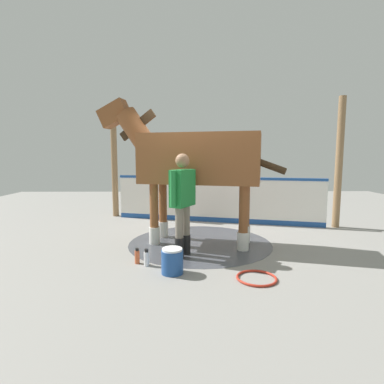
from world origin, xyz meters
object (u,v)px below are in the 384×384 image
object	(u,v)px
handler	(183,198)
bottle_shampoo	(147,258)
horse	(194,160)
bottle_spray	(137,256)
hose_coil	(257,278)
wash_bucket	(172,261)

from	to	relation	value
handler	bottle_shampoo	size ratio (longest dim) A/B	6.53
horse	bottle_spray	size ratio (longest dim) A/B	14.39
bottle_shampoo	handler	bearing A→B (deg)	-50.69
horse	hose_coil	size ratio (longest dim) A/B	6.41
wash_bucket	horse	bearing A→B (deg)	-12.38
hose_coil	bottle_spray	bearing A→B (deg)	69.81
handler	bottle_shampoo	xyz separation A→B (m)	(-0.44, 0.54, -0.85)
horse	hose_coil	distance (m)	2.45
horse	wash_bucket	distance (m)	2.06
handler	bottle_spray	world-z (taller)	handler
wash_bucket	bottle_spray	world-z (taller)	wash_bucket
horse	wash_bucket	bearing A→B (deg)	92.09
bottle_shampoo	bottle_spray	bearing A→B (deg)	57.66
wash_bucket	hose_coil	world-z (taller)	wash_bucket
wash_bucket	bottle_shampoo	xyz separation A→B (m)	(0.30, 0.40, -0.06)
bottle_shampoo	hose_coil	world-z (taller)	bottle_shampoo
wash_bucket	hose_coil	size ratio (longest dim) A/B	0.66
hose_coil	handler	bearing A→B (deg)	46.10
horse	hose_coil	xyz separation A→B (m)	(-1.73, -0.80, -1.53)
wash_bucket	hose_coil	bearing A→B (deg)	-101.33
wash_bucket	bottle_spray	xyz separation A→B (m)	(0.39, 0.56, -0.07)
horse	bottle_shampoo	size ratio (longest dim) A/B	13.57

